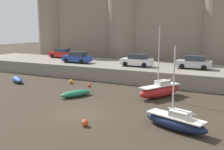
# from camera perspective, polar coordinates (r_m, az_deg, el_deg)

# --- Properties ---
(ground_plane) EXTENTS (160.00, 160.00, 0.00)m
(ground_plane) POSITION_cam_1_polar(r_m,az_deg,el_deg) (21.01, -7.16, -8.28)
(ground_plane) COLOR #382D23
(quay_road) EXTENTS (59.61, 10.00, 1.73)m
(quay_road) POSITION_cam_1_polar(r_m,az_deg,el_deg) (35.42, 7.88, 0.69)
(quay_road) COLOR gray
(quay_road) RESTS_ON ground
(castle) EXTENTS (54.29, 6.68, 20.26)m
(castle) POSITION_cam_1_polar(r_m,az_deg,el_deg) (44.52, 12.34, 11.29)
(castle) COLOR gray
(castle) RESTS_ON ground
(sailboat_foreground_left) EXTENTS (4.71, 2.65, 5.50)m
(sailboat_foreground_left) POSITION_cam_1_polar(r_m,az_deg,el_deg) (18.01, 13.63, -9.80)
(sailboat_foreground_left) COLOR #141E3D
(sailboat_foreground_left) RESTS_ON ground
(rowboat_midflat_centre) EXTENTS (3.12, 2.33, 0.75)m
(rowboat_midflat_centre) POSITION_cam_1_polar(r_m,az_deg,el_deg) (34.36, -19.96, -0.92)
(rowboat_midflat_centre) COLOR #234793
(rowboat_midflat_centre) RESTS_ON ground
(sailboat_near_channel_left) EXTENTS (3.58, 5.13, 6.83)m
(sailboat_near_channel_left) POSITION_cam_1_polar(r_m,az_deg,el_deg) (25.83, 10.36, -3.29)
(sailboat_near_channel_left) COLOR red
(sailboat_near_channel_left) RESTS_ON ground
(rowboat_near_channel_right) EXTENTS (2.47, 3.46, 0.65)m
(rowboat_near_channel_right) POSITION_cam_1_polar(r_m,az_deg,el_deg) (25.94, -7.80, -3.95)
(rowboat_near_channel_right) COLOR #1E6B47
(rowboat_near_channel_right) RESTS_ON ground
(mooring_buoy_near_channel) EXTENTS (0.51, 0.51, 0.51)m
(mooring_buoy_near_channel) POSITION_cam_1_polar(r_m,az_deg,el_deg) (32.13, -8.88, -1.41)
(mooring_buoy_near_channel) COLOR orange
(mooring_buoy_near_channel) RESTS_ON ground
(mooring_buoy_mid_mud) EXTENTS (0.48, 0.48, 0.48)m
(mooring_buoy_mid_mud) POSITION_cam_1_polar(r_m,az_deg,el_deg) (18.25, -5.87, -10.34)
(mooring_buoy_mid_mud) COLOR #E04C1E
(mooring_buoy_mid_mud) RESTS_ON ground
(mooring_buoy_near_shore) EXTENTS (0.39, 0.39, 0.39)m
(mooring_buoy_near_shore) POSITION_cam_1_polar(r_m,az_deg,el_deg) (30.06, -5.02, -2.24)
(mooring_buoy_near_shore) COLOR #E04C1E
(mooring_buoy_near_shore) RESTS_ON ground
(car_quay_centre_west) EXTENTS (4.16, 2.00, 1.62)m
(car_quay_centre_west) POSITION_cam_1_polar(r_m,az_deg,el_deg) (34.21, 5.47, 3.19)
(car_quay_centre_west) COLOR silver
(car_quay_centre_west) RESTS_ON quay_road
(car_quay_west) EXTENTS (4.16, 2.00, 1.62)m
(car_quay_west) POSITION_cam_1_polar(r_m,az_deg,el_deg) (38.03, -7.62, 3.84)
(car_quay_west) COLOR #263F99
(car_quay_west) RESTS_ON quay_road
(car_quay_centre_east) EXTENTS (4.16, 2.00, 1.62)m
(car_quay_centre_east) POSITION_cam_1_polar(r_m,az_deg,el_deg) (44.77, -10.86, 4.68)
(car_quay_centre_east) COLOR red
(car_quay_centre_east) RESTS_ON quay_road
(car_quay_east) EXTENTS (4.16, 2.00, 1.62)m
(car_quay_east) POSITION_cam_1_polar(r_m,az_deg,el_deg) (33.45, 17.45, 2.61)
(car_quay_east) COLOR #B2B5B7
(car_quay_east) RESTS_ON quay_road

